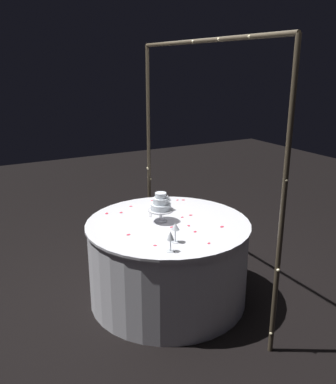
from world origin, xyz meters
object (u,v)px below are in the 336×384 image
(wine_glass_0, at_px, (170,237))
(wine_glass_1, at_px, (168,199))
(decorative_arch, at_px, (201,137))
(tiered_cake, at_px, (161,205))
(wine_glass_2, at_px, (175,228))
(cake_knife, at_px, (151,210))
(main_table, at_px, (168,261))

(wine_glass_0, bearing_deg, wine_glass_1, 152.43)
(wine_glass_1, bearing_deg, decorative_arch, 32.58)
(tiered_cake, relative_size, wine_glass_1, 1.72)
(wine_glass_0, xyz_separation_m, wine_glass_1, (-0.77, 0.40, -0.00))
(tiered_cake, bearing_deg, wine_glass_0, -21.22)
(wine_glass_0, relative_size, wine_glass_1, 1.07)
(decorative_arch, bearing_deg, wine_glass_2, -50.35)
(wine_glass_1, bearing_deg, cake_knife, -112.87)
(decorative_arch, xyz_separation_m, wine_glass_0, (0.50, -0.57, -0.59))
(tiered_cake, xyz_separation_m, cake_knife, (-0.28, 0.04, -0.15))
(wine_glass_1, relative_size, wine_glass_2, 0.97)
(main_table, distance_m, wine_glass_0, 0.74)
(wine_glass_0, distance_m, wine_glass_1, 0.87)
(wine_glass_0, bearing_deg, main_table, 152.89)
(tiered_cake, bearing_deg, main_table, 39.88)
(main_table, distance_m, wine_glass_1, 0.56)
(wine_glass_1, bearing_deg, wine_glass_0, -27.57)
(tiered_cake, distance_m, wine_glass_1, 0.29)
(tiered_cake, distance_m, wine_glass_2, 0.45)
(wine_glass_1, distance_m, cake_knife, 0.19)
(main_table, xyz_separation_m, wine_glass_0, (0.50, -0.26, 0.48))
(wine_glass_0, distance_m, wine_glass_2, 0.16)
(main_table, xyz_separation_m, cake_knife, (-0.33, 0.00, 0.37))
(wine_glass_1, height_order, cake_knife, wine_glass_1)
(main_table, distance_m, wine_glass_2, 0.63)
(main_table, bearing_deg, wine_glass_0, -27.11)
(main_table, xyz_separation_m, tiered_cake, (-0.05, -0.04, 0.51))
(tiered_cake, bearing_deg, wine_glass_1, 139.13)
(wine_glass_1, xyz_separation_m, cake_knife, (-0.06, -0.14, -0.11))
(wine_glass_0, xyz_separation_m, cake_knife, (-0.83, 0.26, -0.11))
(wine_glass_0, height_order, wine_glass_1, wine_glass_0)
(decorative_arch, xyz_separation_m, wine_glass_2, (0.38, -0.46, -0.59))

